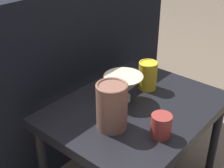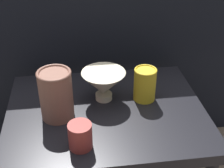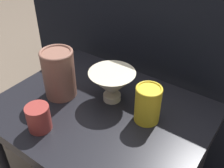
# 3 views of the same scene
# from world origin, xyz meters

# --- Properties ---
(table) EXTENTS (0.67, 0.52, 0.42)m
(table) POSITION_xyz_m (0.00, 0.00, 0.38)
(table) COLOR black
(table) RESTS_ON ground_plane
(couch_backdrop) EXTENTS (1.34, 0.50, 0.82)m
(couch_backdrop) POSITION_xyz_m (0.00, 0.58, 0.41)
(couch_backdrop) COLOR black
(couch_backdrop) RESTS_ON ground_plane
(bowl) EXTENTS (0.15, 0.15, 0.11)m
(bowl) POSITION_xyz_m (-0.00, 0.06, 0.49)
(bowl) COLOR beige
(bowl) RESTS_ON table
(vase_textured_left) EXTENTS (0.11, 0.11, 0.17)m
(vase_textured_left) POSITION_xyz_m (-0.16, -0.01, 0.51)
(vase_textured_left) COLOR brown
(vase_textured_left) RESTS_ON table
(vase_colorful_right) EXTENTS (0.08, 0.08, 0.12)m
(vase_colorful_right) POSITION_xyz_m (0.14, 0.05, 0.48)
(vase_colorful_right) COLOR gold
(vase_colorful_right) RESTS_ON table
(cup) EXTENTS (0.07, 0.07, 0.08)m
(cup) POSITION_xyz_m (-0.09, -0.17, 0.46)
(cup) COLOR maroon
(cup) RESTS_ON table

